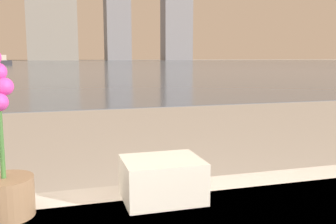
% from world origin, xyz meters
% --- Properties ---
extents(potted_orchid, '(0.15, 0.15, 0.43)m').
position_xyz_m(potted_orchid, '(-0.64, 0.98, 0.67)').
color(potted_orchid, '#8C6B4C').
rests_on(potted_orchid, bathtub).
extents(towel_stack, '(0.23, 0.18, 0.12)m').
position_xyz_m(towel_stack, '(-0.22, 0.98, 0.63)').
color(towel_stack, silver).
rests_on(towel_stack, bathtub).
extents(harbor_water, '(180.00, 110.00, 0.01)m').
position_xyz_m(harbor_water, '(0.00, 62.00, 0.01)').
color(harbor_water, slate).
rests_on(harbor_water, ground_plane).
extents(harbor_boat_2, '(2.32, 3.54, 1.26)m').
position_xyz_m(harbor_boat_2, '(-7.36, 49.83, 0.45)').
color(harbor_boat_2, '#2D2D33').
rests_on(harbor_boat_2, harbor_water).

